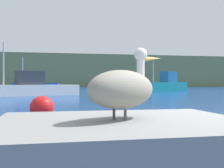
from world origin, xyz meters
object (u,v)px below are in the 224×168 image
pelican (123,88)px  mooring_buoy (42,108)px  fishing_boat_blue (36,84)px  fishing_boat_white (32,88)px  fishing_boat_teal (165,85)px

pelican → mooring_buoy: bearing=62.6°
fishing_boat_blue → pelican: bearing=100.3°
fishing_boat_white → fishing_boat_teal: bearing=-170.3°
fishing_boat_teal → fishing_boat_blue: (-16.69, 9.83, 0.14)m
fishing_boat_blue → mooring_buoy: (2.37, -35.41, -0.62)m
mooring_buoy → fishing_boat_white: bearing=95.4°
pelican → fishing_boat_blue: (-3.45, 41.03, -0.04)m
fishing_boat_white → fishing_boat_blue: bearing=-107.9°
fishing_boat_blue → fishing_boat_teal: bearing=154.9°
pelican → fishing_boat_teal: 33.89m
fishing_boat_teal → fishing_boat_white: bearing=2.4°
fishing_boat_blue → mooring_buoy: 35.50m
fishing_boat_teal → mooring_buoy: size_ratio=10.22×
fishing_boat_blue → mooring_buoy: fishing_boat_blue is taller
pelican → fishing_boat_teal: (13.24, 31.20, -0.19)m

